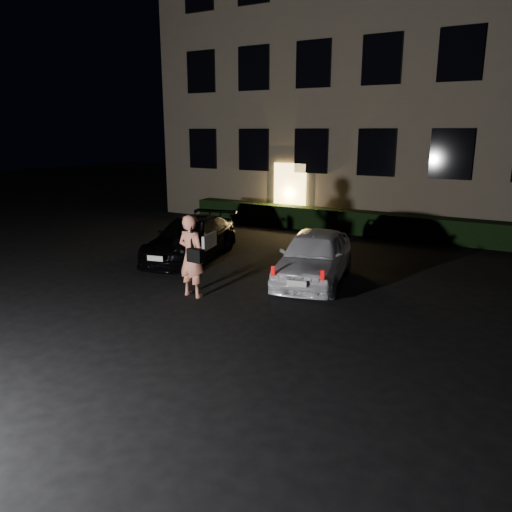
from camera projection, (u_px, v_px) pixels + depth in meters
The scene contains 6 objects.
ground at pixel (202, 329), 9.78m from camera, with size 80.00×80.00×0.00m, color black.
building at pixel (409, 76), 20.91m from camera, with size 20.00×8.11×12.00m.
hedge at pixel (369, 224), 18.50m from camera, with size 15.00×0.70×0.85m, color black.
sedan at pixel (191, 238), 15.04m from camera, with size 2.60×4.54×1.24m.
hatch at pixel (314, 256), 12.73m from camera, with size 2.37×4.17×1.34m.
man at pixel (192, 256), 11.50m from camera, with size 0.81×0.52×1.94m.
Camera 1 is at (5.48, -7.38, 3.78)m, focal length 35.00 mm.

